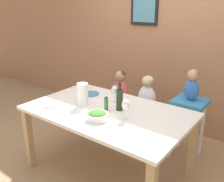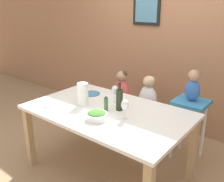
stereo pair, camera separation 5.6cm
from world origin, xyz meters
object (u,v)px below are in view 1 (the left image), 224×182
at_px(paper_towel_roll, 83,94).
at_px(wine_glass_far, 114,90).
at_px(person_baby_right, 192,83).
at_px(dinner_plate_back_left, 91,94).
at_px(wine_bottle, 120,99).
at_px(salad_bowl_large, 97,115).
at_px(person_child_left, 120,88).
at_px(person_child_center, 147,94).
at_px(dinner_plate_front_left, 52,105).
at_px(chair_right_highchair, 189,113).
at_px(chair_far_center, 146,116).
at_px(wine_glass_near, 126,105).
at_px(chair_far_left, 120,108).

xyz_separation_m(paper_towel_roll, wine_glass_far, (0.22, 0.26, 0.02)).
height_order(person_baby_right, dinner_plate_back_left, person_baby_right).
bearing_deg(wine_bottle, salad_bowl_large, -96.36).
xyz_separation_m(person_child_left, person_child_center, (0.42, 0.00, 0.00)).
bearing_deg(wine_glass_far, person_child_left, 119.98).
relative_size(paper_towel_roll, dinner_plate_front_left, 1.20).
height_order(wine_bottle, paper_towel_roll, wine_bottle).
bearing_deg(paper_towel_roll, wine_glass_far, 49.85).
height_order(chair_right_highchair, paper_towel_roll, paper_towel_roll).
height_order(person_child_left, person_baby_right, person_baby_right).
distance_m(chair_far_center, person_child_center, 0.30).
height_order(person_baby_right, wine_glass_near, person_baby_right).
height_order(wine_glass_near, salad_bowl_large, wine_glass_near).
bearing_deg(wine_glass_near, person_child_left, 127.78).
bearing_deg(salad_bowl_large, person_baby_right, 64.04).
xyz_separation_m(person_child_left, salad_bowl_large, (0.47, -1.03, 0.10)).
bearing_deg(chair_right_highchair, salad_bowl_large, -115.99).
relative_size(chair_far_center, paper_towel_roll, 1.85).
xyz_separation_m(chair_far_center, person_child_center, (-0.00, 0.00, 0.30)).
relative_size(person_child_center, salad_bowl_large, 2.32).
bearing_deg(wine_bottle, person_child_center, 96.88).
bearing_deg(dinner_plate_front_left, person_child_left, 82.54).
height_order(chair_right_highchair, person_child_left, person_child_left).
bearing_deg(person_child_left, paper_towel_roll, -81.85).
bearing_deg(person_child_left, chair_far_left, -90.00).
bearing_deg(person_child_center, paper_towel_roll, -108.88).
relative_size(chair_far_center, person_child_left, 0.94).
bearing_deg(dinner_plate_back_left, person_child_center, 50.76).
relative_size(person_baby_right, paper_towel_roll, 1.48).
bearing_deg(salad_bowl_large, wine_glass_far, 106.10).
distance_m(chair_right_highchair, dinner_plate_front_left, 1.54).
distance_m(wine_bottle, dinner_plate_back_left, 0.58).
distance_m(chair_right_highchair, person_child_left, 0.98).
bearing_deg(dinner_plate_front_left, person_baby_right, 43.70).
xyz_separation_m(chair_far_left, paper_towel_roll, (0.12, -0.85, 0.48)).
bearing_deg(wine_glass_far, paper_towel_roll, -130.15).
bearing_deg(dinner_plate_front_left, chair_far_center, 62.38).
bearing_deg(person_child_center, person_child_left, 180.00).
height_order(chair_far_center, person_child_left, person_child_left).
relative_size(chair_far_left, dinner_plate_front_left, 2.22).
distance_m(chair_far_center, person_child_left, 0.51).
relative_size(chair_right_highchair, wine_glass_near, 3.77).
relative_size(chair_far_center, wine_glass_near, 2.30).
distance_m(person_baby_right, wine_bottle, 0.87).
bearing_deg(dinner_plate_back_left, chair_far_center, 50.71).
bearing_deg(person_baby_right, paper_towel_roll, -134.72).
height_order(chair_far_center, chair_right_highchair, chair_right_highchair).
xyz_separation_m(paper_towel_roll, salad_bowl_large, (0.35, -0.17, -0.08)).
relative_size(chair_right_highchair, wine_glass_far, 3.77).
distance_m(chair_far_center, person_baby_right, 0.78).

